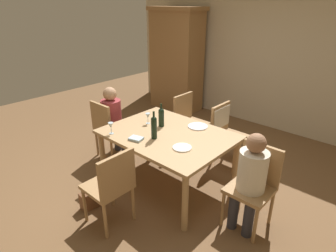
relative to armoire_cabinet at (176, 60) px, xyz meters
name	(u,v)px	position (x,y,z in m)	size (l,w,h in m)	color
ground_plane	(168,182)	(1.89, -2.34, -1.10)	(10.00, 10.00, 0.00)	brown
rear_room_partition	(270,56)	(1.89, 0.45, 0.25)	(6.40, 0.12, 2.70)	beige
armoire_cabinet	(176,60)	(0.00, 0.00, 0.00)	(1.18, 0.62, 2.18)	olive
dining_table	(168,139)	(1.89, -2.34, -0.42)	(1.58, 1.19, 0.75)	tan
chair_right_end	(254,181)	(3.06, -2.26, -0.56)	(0.44, 0.44, 0.92)	#A87F51
chair_left_end	(108,126)	(0.72, -2.43, -0.56)	(0.44, 0.44, 0.92)	#A87F51
chair_far_left	(188,118)	(1.45, -1.37, -0.56)	(0.44, 0.44, 0.92)	#A87F51
chair_far_right	(224,126)	(2.12, -1.37, -0.50)	(0.46, 0.44, 0.92)	#A87F51
chair_near	(112,184)	(1.98, -3.32, -0.56)	(0.44, 0.44, 0.92)	#A87F51
person_woman_host	(251,176)	(3.06, -2.37, -0.45)	(0.30, 0.34, 1.12)	#33333D
person_man_bearded	(113,117)	(0.72, -2.32, -0.45)	(0.30, 0.35, 1.12)	#33333D
wine_bottle_tall_green	(154,127)	(1.86, -2.56, -0.19)	(0.07, 0.07, 0.35)	black
wine_bottle_dark_red	(161,117)	(1.67, -2.24, -0.21)	(0.08, 0.08, 0.32)	black
wine_glass_near_left	(148,116)	(1.48, -2.30, -0.24)	(0.07, 0.07, 0.15)	silver
wine_glass_centre	(111,126)	(1.37, -2.83, -0.24)	(0.07, 0.07, 0.15)	silver
dinner_plate_host	(182,148)	(2.27, -2.53, -0.34)	(0.22, 0.22, 0.01)	white
dinner_plate_guest_left	(198,126)	(2.05, -1.93, -0.34)	(0.27, 0.27, 0.01)	white
folded_napkin	(136,139)	(1.73, -2.74, -0.33)	(0.16, 0.12, 0.03)	#ADC6D6
handbag	(92,199)	(1.54, -3.32, -0.99)	(0.28, 0.12, 0.22)	brown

